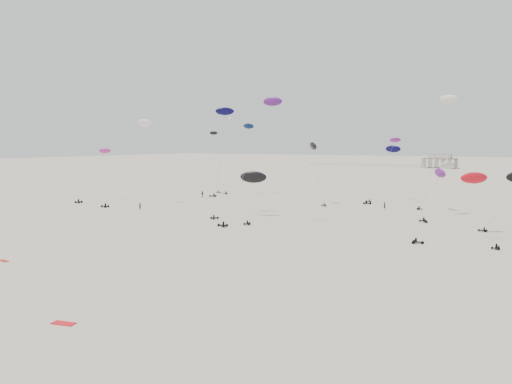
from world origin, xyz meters
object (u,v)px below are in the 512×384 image
Objects in this scene: rig_9 at (224,147)px; rig_4 at (441,178)px; pavilion_main at (440,162)px; spectator_0 at (140,210)px.

rig_4 is at bearing -120.94° from rig_9.
rig_4 reaches higher than pavilion_main.
spectator_0 is at bearing 161.26° from rig_9.
spectator_0 is (0.51, -38.63, -15.16)m from rig_9.
pavilion_main is 216.58m from rig_9.
rig_4 is (38.26, -227.94, 4.33)m from pavilion_main.
rig_9 is (-66.84, 13.53, 6.61)m from rig_4.
pavilion_main is 1.15× the size of rig_4.
pavilion_main is at bearing -122.07° from rig_4.
spectator_0 is at bearing -20.87° from rig_4.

